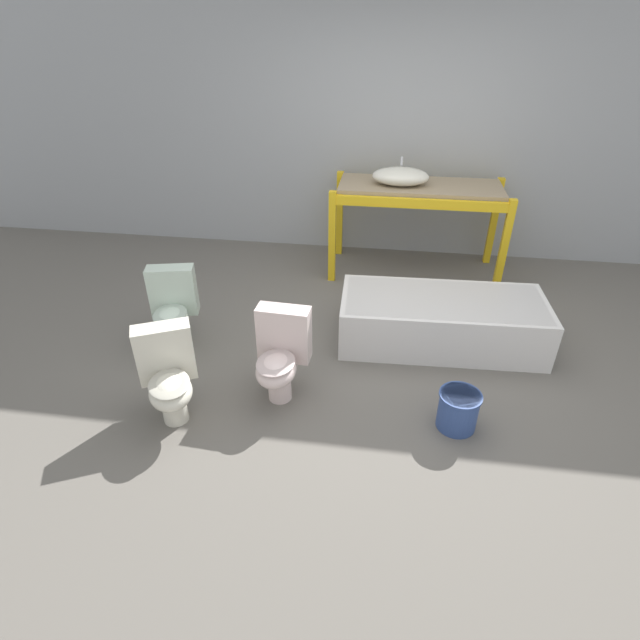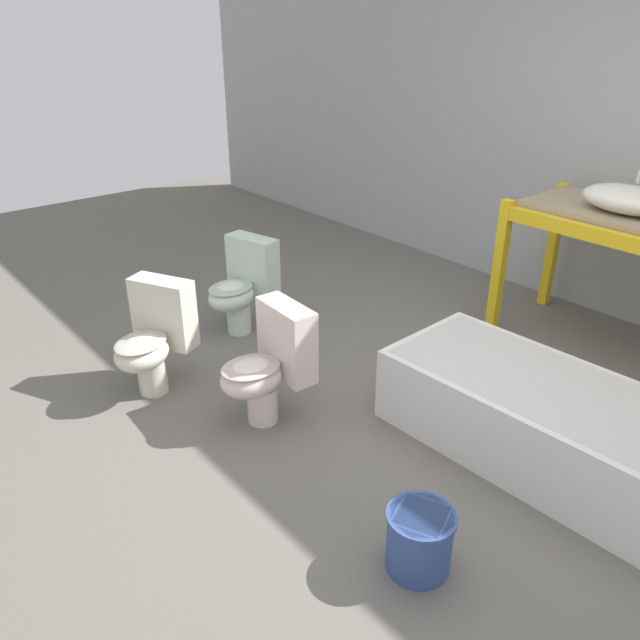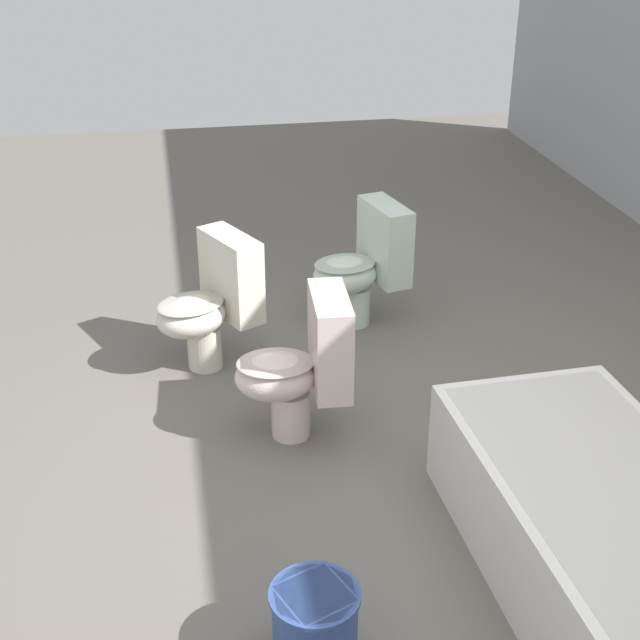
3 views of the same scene
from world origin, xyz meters
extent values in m
plane|color=#666059|center=(0.00, 0.00, 0.00)|extent=(12.00, 12.00, 0.00)
cube|color=yellow|center=(-0.56, 1.32, 0.48)|extent=(0.07, 0.07, 0.96)
cube|color=yellow|center=(-0.56, 2.01, 0.48)|extent=(0.07, 0.07, 0.96)
cube|color=yellow|center=(0.29, 1.32, 0.88)|extent=(1.70, 0.06, 0.09)
ellipsoid|color=silver|center=(0.08, 1.62, 1.04)|extent=(0.56, 0.35, 0.17)
cylinder|color=silver|center=(0.08, 1.72, 1.17)|extent=(0.02, 0.02, 0.08)
cube|color=white|center=(0.51, 0.29, 0.21)|extent=(1.72, 0.80, 0.42)
cube|color=beige|center=(0.51, 0.29, 0.34)|extent=(1.64, 0.72, 0.17)
cylinder|color=silver|center=(-1.38, -0.96, 0.11)|extent=(0.17, 0.17, 0.22)
ellipsoid|color=silver|center=(-1.35, -1.02, 0.30)|extent=(0.41, 0.44, 0.20)
ellipsoid|color=#B3AF9F|center=(-1.35, -1.02, 0.37)|extent=(0.39, 0.42, 0.03)
cube|color=silver|center=(-1.45, -0.80, 0.46)|extent=(0.41, 0.30, 0.42)
cylinder|color=silver|center=(-1.71, -0.12, 0.11)|extent=(0.17, 0.17, 0.22)
ellipsoid|color=silver|center=(-1.69, -0.18, 0.30)|extent=(0.36, 0.41, 0.20)
ellipsoid|color=#A3B3A3|center=(-1.69, -0.18, 0.37)|extent=(0.34, 0.39, 0.03)
cube|color=silver|center=(-1.75, 0.05, 0.46)|extent=(0.41, 0.24, 0.42)
cylinder|color=silver|center=(-0.70, -0.63, 0.11)|extent=(0.17, 0.17, 0.22)
ellipsoid|color=silver|center=(-0.71, -0.69, 0.30)|extent=(0.31, 0.37, 0.20)
ellipsoid|color=#BBA7A3|center=(-0.71, -0.69, 0.37)|extent=(0.29, 0.35, 0.03)
cube|color=silver|center=(-0.69, -0.45, 0.46)|extent=(0.39, 0.18, 0.42)
cylinder|color=#334C8C|center=(0.57, -0.74, 0.14)|extent=(0.27, 0.27, 0.28)
cylinder|color=#334C8C|center=(0.57, -0.74, 0.27)|extent=(0.29, 0.29, 0.02)
camera|label=1|loc=(0.00, -3.40, 2.46)|focal=28.00mm
camera|label=2|loc=(1.74, -2.27, 2.08)|focal=35.00mm
camera|label=3|loc=(2.58, -1.10, 2.27)|focal=50.00mm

